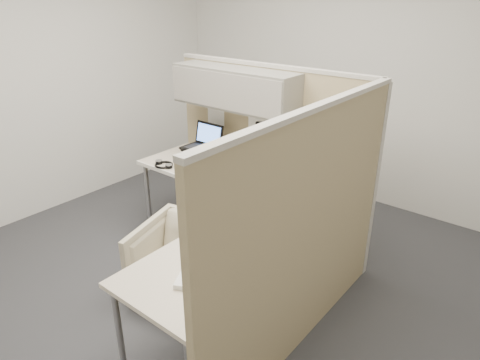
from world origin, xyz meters
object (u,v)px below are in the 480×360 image
Objects in this scene: desk at (232,205)px; keyboard at (256,193)px; monitor_left at (281,147)px; office_chair at (184,259)px.

keyboard is at bearing 66.88° from desk.
desk is at bearing -109.88° from keyboard.
keyboard is at bearing -102.98° from monitor_left.
desk is 4.29× the size of monitor_left.
office_chair is at bearing -112.40° from desk.
keyboard is at bearing 51.73° from office_chair.
office_chair is at bearing -109.40° from keyboard.
office_chair is at bearing -120.97° from monitor_left.
keyboard reaches higher than office_chair.
monitor_left is 0.48m from keyboard.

